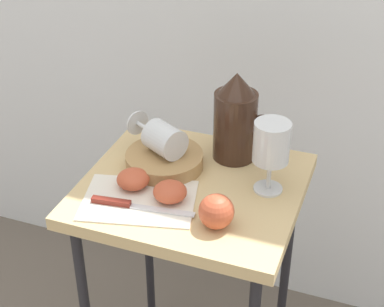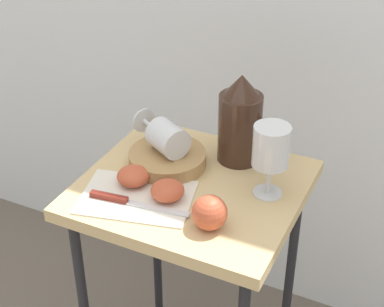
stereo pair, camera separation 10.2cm
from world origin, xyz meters
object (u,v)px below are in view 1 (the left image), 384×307
Objects in this scene: apple_half_right at (170,192)px; knife at (127,204)px; basket_tray at (164,160)px; apple_whole at (216,211)px; table at (192,214)px; pitcher at (236,124)px; apple_half_left at (133,179)px; wine_glass_tipped_near at (163,139)px; wine_glass_upright at (271,146)px.

knife is (-0.08, -0.05, -0.02)m from apple_half_right.
basket_tray is 0.13m from apple_half_right.
apple_whole reaches higher than basket_tray.
apple_half_right reaches higher than knife.
basket_tray is at bearing 152.47° from table.
apple_whole is (0.18, -0.16, 0.02)m from basket_tray.
pitcher is 0.27m from apple_half_left.
basket_tray is at bearing 117.60° from apple_half_right.
wine_glass_tipped_near is 2.23× the size of apple_half_right.
wine_glass_upright is at bearing -2.64° from wine_glass_tipped_near.
pitcher is at bearing 98.94° from apple_whole.
wine_glass_upright is (0.16, 0.04, 0.20)m from table.
pitcher is at bearing 69.11° from table.
wine_glass_tipped_near is (-0.09, 0.05, 0.16)m from table.
knife is at bearing -177.76° from apple_whole.
table is at bearing -166.93° from wine_glass_upright.
table is 9.81× the size of apple_whole.
knife is at bearing -147.51° from wine_glass_upright.
apple_half_right is at bearing 35.25° from knife.
pitcher is (0.05, 0.14, 0.17)m from table.
wine_glass_upright is at bearing 31.31° from apple_half_right.
pitcher is 1.35× the size of wine_glass_tipped_near.
wine_glass_tipped_near is at bearing 75.76° from apple_half_left.
basket_tray reaches higher than knife.
pitcher is 0.17m from wine_glass_tipped_near.
table is at bearing 27.12° from apple_half_left.
table is 3.28× the size of pitcher.
table is 4.26× the size of wine_glass_upright.
apple_whole reaches higher than apple_half_right.
apple_half_right is (0.06, -0.12, 0.01)m from basket_tray.
basket_tray is 1.11× the size of wine_glass_tipped_near.
pitcher is at bearing 70.62° from apple_half_right.
basket_tray is 0.05m from wine_glass_tipped_near.
apple_half_left is (-0.03, -0.10, 0.01)m from basket_tray.
wine_glass_upright is at bearing -44.05° from pitcher.
apple_whole reaches higher than table.
wine_glass_tipped_near is at bearing 177.36° from wine_glass_upright.
wine_glass_upright is at bearing 19.18° from apple_half_left.
table is 0.14m from basket_tray.
apple_half_left is at bearing 104.31° from knife.
wine_glass_tipped_near is 0.15m from apple_half_right.
basket_tray is 0.80× the size of knife.
knife is (-0.01, -0.17, -0.01)m from basket_tray.
knife is (-0.19, -0.01, -0.03)m from apple_whole.
basket_tray is 2.48× the size of apple_half_right.
table is 9.81× the size of apple_half_left.
apple_whole is (0.10, -0.12, 0.12)m from table.
apple_half_right is 1.00× the size of apple_whole.
apple_half_right is (-0.02, -0.07, 0.11)m from table.
table is at bearing 128.56° from apple_whole.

